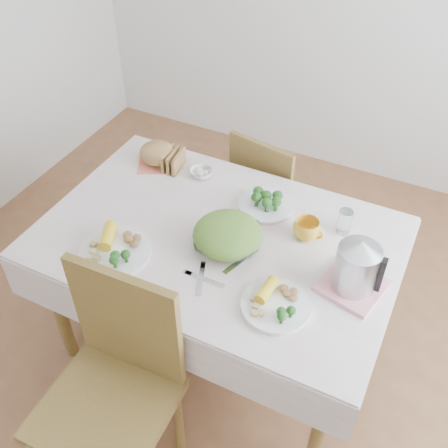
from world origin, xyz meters
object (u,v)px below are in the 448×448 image
at_px(dining_table, 218,295).
at_px(chair_near, 107,413).
at_px(dinner_plate_left, 116,252).
at_px(electric_kettle, 357,265).
at_px(dinner_plate_right, 275,306).
at_px(chair_far, 276,190).
at_px(yellow_mug, 306,229).
at_px(salad_bowl, 228,240).

height_order(dining_table, chair_near, chair_near).
height_order(dinner_plate_left, electric_kettle, electric_kettle).
xyz_separation_m(dinner_plate_left, electric_kettle, (0.91, 0.26, 0.11)).
bearing_deg(dinner_plate_right, dining_table, 145.50).
bearing_deg(dining_table, dinner_plate_left, -138.53).
distance_m(chair_far, dinner_plate_left, 1.12).
bearing_deg(chair_near, chair_far, 85.98).
distance_m(dinner_plate_left, yellow_mug, 0.79).
distance_m(salad_bowl, dinner_plate_right, 0.37).
bearing_deg(yellow_mug, electric_kettle, -35.89).
relative_size(chair_near, chair_far, 1.18).
xyz_separation_m(chair_far, dinner_plate_right, (0.39, -1.01, 0.31)).
bearing_deg(yellow_mug, dining_table, -155.12).
xyz_separation_m(dinner_plate_right, electric_kettle, (0.22, 0.22, 0.11)).
distance_m(chair_far, yellow_mug, 0.78).
height_order(dinner_plate_right, electric_kettle, electric_kettle).
relative_size(dinner_plate_left, electric_kettle, 1.30).
relative_size(dining_table, dinner_plate_left, 4.74).
bearing_deg(dinner_plate_left, electric_kettle, 15.72).
distance_m(chair_near, dinner_plate_left, 0.62).
xyz_separation_m(salad_bowl, electric_kettle, (0.52, 0.01, 0.09)).
relative_size(salad_bowl, yellow_mug, 2.39).
xyz_separation_m(chair_far, dinner_plate_left, (-0.30, -1.04, 0.31)).
bearing_deg(chair_near, dining_table, 82.21).
relative_size(dinner_plate_left, yellow_mug, 2.62).
distance_m(chair_near, electric_kettle, 1.08).
bearing_deg(dining_table, chair_far, 91.59).
height_order(chair_far, dinner_plate_right, chair_far).
bearing_deg(yellow_mug, dinner_plate_left, -146.23).
bearing_deg(dinner_plate_right, chair_near, -131.32).
distance_m(dinner_plate_left, electric_kettle, 0.95).
relative_size(salad_bowl, electric_kettle, 1.18).
height_order(dining_table, chair_far, chair_far).
distance_m(yellow_mug, electric_kettle, 0.32).
bearing_deg(dinner_plate_left, dinner_plate_right, 2.67).
height_order(chair_near, electric_kettle, electric_kettle).
distance_m(dinner_plate_right, electric_kettle, 0.34).
relative_size(salad_bowl, dinner_plate_right, 1.04).
distance_m(chair_far, electric_kettle, 1.08).
height_order(dining_table, dinner_plate_left, dinner_plate_left).
bearing_deg(electric_kettle, salad_bowl, 166.06).
height_order(salad_bowl, dinner_plate_left, salad_bowl).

